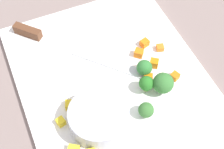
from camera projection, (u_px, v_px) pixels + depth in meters
name	position (u px, v px, depth m)	size (l,w,h in m)	color
ground_plane	(112.00, 81.00, 0.67)	(4.00, 4.00, 0.00)	gray
cutting_board	(112.00, 79.00, 0.67)	(0.43, 0.36, 0.01)	white
prep_bowl	(99.00, 118.00, 0.59)	(0.11, 0.11, 0.04)	#B1B6C4
chef_knife	(53.00, 41.00, 0.70)	(0.23, 0.22, 0.02)	silver
carrot_dice_0	(139.00, 53.00, 0.69)	(0.02, 0.02, 0.02)	orange
carrot_dice_1	(175.00, 76.00, 0.65)	(0.01, 0.01, 0.01)	orange
carrot_dice_2	(160.00, 48.00, 0.70)	(0.01, 0.01, 0.01)	orange
carrot_dice_3	(154.00, 63.00, 0.67)	(0.02, 0.02, 0.02)	orange
carrot_dice_4	(145.00, 43.00, 0.70)	(0.01, 0.02, 0.01)	orange
carrot_dice_5	(148.00, 78.00, 0.65)	(0.02, 0.01, 0.01)	orange
pepper_dice_1	(70.00, 105.00, 0.62)	(0.02, 0.02, 0.01)	yellow
pepper_dice_2	(61.00, 122.00, 0.60)	(0.01, 0.01, 0.01)	yellow
broccoli_floret_0	(144.00, 68.00, 0.65)	(0.03, 0.03, 0.03)	#95B157
broccoli_floret_1	(146.00, 84.00, 0.63)	(0.03, 0.03, 0.04)	#93AF60
broccoli_floret_2	(163.00, 83.00, 0.62)	(0.04, 0.04, 0.05)	#8AC16C
broccoli_floret_3	(146.00, 110.00, 0.60)	(0.03, 0.03, 0.03)	#96B45B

